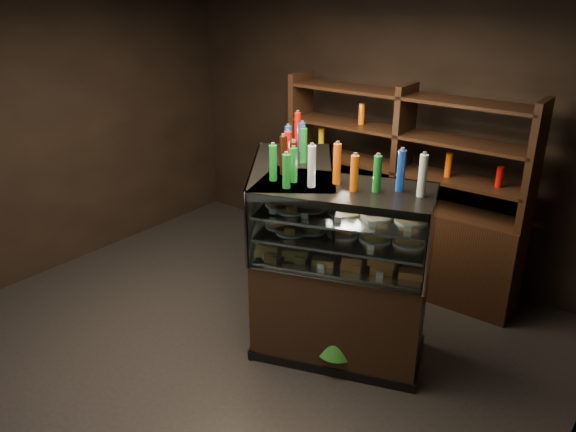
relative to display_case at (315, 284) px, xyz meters
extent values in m
plane|color=black|center=(-0.42, -0.77, -0.49)|extent=(5.00, 5.00, 0.00)
cube|color=black|center=(-0.42, 1.73, 1.01)|extent=(5.00, 0.02, 3.00)
cube|color=black|center=(-2.92, -0.77, 1.01)|extent=(0.02, 5.00, 3.00)
cube|color=black|center=(0.31, -0.09, -0.06)|extent=(1.46, 1.06, 0.86)
cube|color=black|center=(0.31, -0.09, -0.45)|extent=(1.50, 1.09, 0.08)
cube|color=black|center=(0.31, -0.09, 0.94)|extent=(1.46, 1.06, 0.06)
cube|color=silver|center=(0.31, -0.09, 0.38)|extent=(1.39, 0.99, 0.02)
cube|color=silver|center=(0.31, -0.09, 0.58)|extent=(1.39, 0.99, 0.02)
cube|color=silver|center=(0.31, -0.09, 0.76)|extent=(1.39, 0.99, 0.02)
cube|color=white|center=(0.43, -0.41, 0.67)|extent=(1.24, 0.45, 0.60)
cylinder|color=silver|center=(1.04, -0.18, 0.67)|extent=(0.03, 0.03, 0.62)
cylinder|color=silver|center=(-0.19, -0.62, 0.67)|extent=(0.03, 0.03, 0.62)
cube|color=black|center=(-0.31, 0.10, -0.06)|extent=(1.30, 1.45, 0.86)
cube|color=black|center=(-0.31, 0.10, -0.45)|extent=(1.34, 1.49, 0.08)
cube|color=black|center=(-0.31, 0.10, 0.94)|extent=(1.30, 1.45, 0.06)
cube|color=silver|center=(-0.31, 0.10, 0.38)|extent=(1.22, 1.37, 0.02)
cube|color=silver|center=(-0.31, 0.10, 0.58)|extent=(1.22, 1.37, 0.02)
cube|color=silver|center=(-0.31, 0.10, 0.76)|extent=(1.22, 1.37, 0.02)
cube|color=white|center=(-0.58, -0.10, 0.67)|extent=(0.77, 1.07, 0.60)
cylinder|color=silver|center=(-0.19, -0.62, 0.67)|extent=(0.03, 0.03, 0.62)
cylinder|color=silver|center=(-0.96, 0.44, 0.67)|extent=(0.03, 0.03, 0.62)
cube|color=#CC8D49|center=(-0.20, -0.31, 0.41)|extent=(0.20, 0.15, 0.06)
cube|color=#CC8D49|center=(0.01, -0.24, 0.41)|extent=(0.20, 0.15, 0.06)
cube|color=#CC8D49|center=(0.22, -0.16, 0.41)|extent=(0.20, 0.15, 0.06)
cube|color=#CC8D49|center=(0.43, -0.09, 0.41)|extent=(0.20, 0.15, 0.06)
cube|color=#CC8D49|center=(0.63, -0.01, 0.41)|extent=(0.20, 0.15, 0.06)
cube|color=#CC8D49|center=(0.84, 0.06, 0.41)|extent=(0.20, 0.15, 0.06)
cylinder|color=white|center=(-0.16, -0.26, 0.59)|extent=(0.24, 0.24, 0.02)
cube|color=#CC8D49|center=(-0.16, -0.26, 0.63)|extent=(0.19, 0.14, 0.05)
cylinder|color=white|center=(0.08, -0.18, 0.59)|extent=(0.24, 0.24, 0.02)
cube|color=#CC8D49|center=(0.08, -0.18, 0.63)|extent=(0.19, 0.14, 0.05)
cylinder|color=white|center=(0.31, -0.09, 0.59)|extent=(0.24, 0.24, 0.02)
cube|color=#CC8D49|center=(0.31, -0.09, 0.63)|extent=(0.19, 0.14, 0.05)
cylinder|color=white|center=(0.55, -0.01, 0.59)|extent=(0.24, 0.24, 0.02)
cube|color=#CC8D49|center=(0.55, -0.01, 0.63)|extent=(0.19, 0.14, 0.05)
cylinder|color=white|center=(0.78, 0.07, 0.59)|extent=(0.24, 0.24, 0.02)
cube|color=#CC8D49|center=(0.78, 0.07, 0.63)|extent=(0.19, 0.14, 0.05)
cylinder|color=white|center=(-0.16, -0.26, 0.78)|extent=(0.24, 0.24, 0.02)
cube|color=#CC8D49|center=(-0.16, -0.26, 0.81)|extent=(0.19, 0.14, 0.05)
cylinder|color=white|center=(0.08, -0.18, 0.78)|extent=(0.24, 0.24, 0.02)
cube|color=#CC8D49|center=(0.08, -0.18, 0.81)|extent=(0.19, 0.14, 0.05)
cylinder|color=white|center=(0.31, -0.09, 0.78)|extent=(0.24, 0.24, 0.02)
cube|color=#CC8D49|center=(0.31, -0.09, 0.81)|extent=(0.19, 0.14, 0.05)
cylinder|color=white|center=(0.55, -0.01, 0.78)|extent=(0.24, 0.24, 0.02)
cube|color=#CC8D49|center=(0.55, -0.01, 0.81)|extent=(0.19, 0.14, 0.05)
cylinder|color=white|center=(0.78, 0.07, 0.78)|extent=(0.24, 0.24, 0.02)
cube|color=#CC8D49|center=(0.78, 0.07, 0.81)|extent=(0.19, 0.14, 0.05)
cube|color=#CC8D49|center=(-0.66, 0.53, 0.41)|extent=(0.18, 0.20, 0.06)
cube|color=#CC8D49|center=(-0.53, 0.35, 0.41)|extent=(0.18, 0.20, 0.06)
cube|color=#CC8D49|center=(-0.40, 0.17, 0.41)|extent=(0.18, 0.20, 0.06)
cube|color=#CC8D49|center=(-0.27, -0.01, 0.41)|extent=(0.18, 0.20, 0.06)
cube|color=#CC8D49|center=(-0.14, -0.19, 0.41)|extent=(0.18, 0.20, 0.06)
cube|color=#CC8D49|center=(-0.02, -0.37, 0.41)|extent=(0.18, 0.20, 0.06)
cylinder|color=white|center=(-0.60, 0.50, 0.59)|extent=(0.24, 0.24, 0.02)
cube|color=#CC8D49|center=(-0.60, 0.50, 0.63)|extent=(0.17, 0.19, 0.05)
cylinder|color=white|center=(-0.45, 0.30, 0.59)|extent=(0.24, 0.24, 0.02)
cube|color=#CC8D49|center=(-0.45, 0.30, 0.63)|extent=(0.17, 0.19, 0.05)
cylinder|color=white|center=(-0.31, 0.10, 0.59)|extent=(0.24, 0.24, 0.02)
cube|color=#CC8D49|center=(-0.31, 0.10, 0.63)|extent=(0.17, 0.19, 0.05)
cylinder|color=white|center=(-0.16, -0.10, 0.59)|extent=(0.24, 0.24, 0.02)
cube|color=#CC8D49|center=(-0.16, -0.10, 0.63)|extent=(0.17, 0.19, 0.05)
cylinder|color=white|center=(-0.02, -0.31, 0.59)|extent=(0.24, 0.24, 0.02)
cube|color=#CC8D49|center=(-0.02, -0.31, 0.63)|extent=(0.17, 0.19, 0.05)
cylinder|color=white|center=(-0.60, 0.50, 0.78)|extent=(0.24, 0.24, 0.02)
cube|color=#CC8D49|center=(-0.60, 0.50, 0.81)|extent=(0.17, 0.19, 0.05)
cylinder|color=white|center=(-0.45, 0.30, 0.78)|extent=(0.24, 0.24, 0.02)
cube|color=#CC8D49|center=(-0.45, 0.30, 0.81)|extent=(0.17, 0.19, 0.05)
cylinder|color=white|center=(-0.31, 0.10, 0.78)|extent=(0.24, 0.24, 0.02)
cube|color=#CC8D49|center=(-0.31, 0.10, 0.81)|extent=(0.17, 0.19, 0.05)
cylinder|color=white|center=(-0.16, -0.10, 0.78)|extent=(0.24, 0.24, 0.02)
cube|color=#CC8D49|center=(-0.16, -0.10, 0.81)|extent=(0.17, 0.19, 0.05)
cylinder|color=white|center=(-0.02, -0.31, 0.78)|extent=(0.24, 0.24, 0.02)
cube|color=#CC8D49|center=(-0.02, -0.31, 0.81)|extent=(0.17, 0.19, 0.05)
cylinder|color=#147223|center=(-0.21, -0.28, 1.11)|extent=(0.06, 0.06, 0.28)
cylinder|color=silver|center=(-0.21, -0.28, 1.26)|extent=(0.03, 0.03, 0.02)
cylinder|color=#B20C0A|center=(-0.06, -0.23, 1.11)|extent=(0.06, 0.06, 0.28)
cylinder|color=silver|center=(-0.06, -0.23, 1.26)|extent=(0.03, 0.03, 0.02)
cylinder|color=silver|center=(0.09, -0.17, 1.11)|extent=(0.06, 0.06, 0.28)
cylinder|color=silver|center=(0.09, -0.17, 1.26)|extent=(0.03, 0.03, 0.02)
cylinder|color=#0F38B2|center=(0.24, -0.12, 1.11)|extent=(0.06, 0.06, 0.28)
cylinder|color=silver|center=(0.24, -0.12, 1.26)|extent=(0.03, 0.03, 0.02)
cylinder|color=black|center=(0.38, -0.07, 1.11)|extent=(0.06, 0.06, 0.28)
cylinder|color=silver|center=(0.38, -0.07, 1.26)|extent=(0.03, 0.03, 0.02)
cylinder|color=#D8590A|center=(0.53, -0.01, 1.11)|extent=(0.06, 0.06, 0.28)
cylinder|color=silver|center=(0.53, -0.01, 1.26)|extent=(0.03, 0.03, 0.02)
cylinder|color=yellow|center=(0.68, 0.04, 1.11)|extent=(0.06, 0.06, 0.28)
cylinder|color=silver|center=(0.68, 0.04, 1.26)|extent=(0.03, 0.03, 0.02)
cylinder|color=#147223|center=(0.83, 0.09, 1.11)|extent=(0.06, 0.06, 0.28)
cylinder|color=silver|center=(0.83, 0.09, 1.26)|extent=(0.03, 0.03, 0.02)
cylinder|color=#147223|center=(-0.63, 0.55, 1.11)|extent=(0.06, 0.06, 0.28)
cylinder|color=silver|center=(-0.63, 0.55, 1.26)|extent=(0.03, 0.03, 0.02)
cylinder|color=#B20C0A|center=(-0.54, 0.42, 1.11)|extent=(0.06, 0.06, 0.28)
cylinder|color=silver|center=(-0.54, 0.42, 1.26)|extent=(0.03, 0.03, 0.02)
cylinder|color=silver|center=(-0.45, 0.29, 1.11)|extent=(0.06, 0.06, 0.28)
cylinder|color=silver|center=(-0.45, 0.29, 1.26)|extent=(0.03, 0.03, 0.02)
cylinder|color=#0F38B2|center=(-0.36, 0.16, 1.11)|extent=(0.06, 0.06, 0.28)
cylinder|color=silver|center=(-0.36, 0.16, 1.26)|extent=(0.03, 0.03, 0.02)
cylinder|color=black|center=(-0.26, 0.03, 1.11)|extent=(0.06, 0.06, 0.28)
cylinder|color=silver|center=(-0.26, 0.03, 1.26)|extent=(0.03, 0.03, 0.02)
cylinder|color=#D8590A|center=(-0.17, -0.09, 1.11)|extent=(0.06, 0.06, 0.28)
cylinder|color=silver|center=(-0.17, -0.09, 1.26)|extent=(0.03, 0.03, 0.02)
cylinder|color=yellow|center=(-0.08, -0.22, 1.11)|extent=(0.06, 0.06, 0.28)
cylinder|color=silver|center=(-0.08, -0.22, 1.26)|extent=(0.03, 0.03, 0.02)
cylinder|color=#147223|center=(0.01, -0.35, 1.11)|extent=(0.06, 0.06, 0.28)
cylinder|color=silver|center=(0.01, -0.35, 1.26)|extent=(0.03, 0.03, 0.02)
cylinder|color=black|center=(0.42, -0.28, -0.41)|extent=(0.22, 0.22, 0.16)
cone|color=#1D5E1A|center=(0.42, -0.28, -0.10)|extent=(0.33, 0.33, 0.45)
cone|color=#1D5E1A|center=(0.42, -0.28, 0.05)|extent=(0.25, 0.25, 0.32)
cube|color=black|center=(0.08, 1.28, -0.04)|extent=(2.42, 0.48, 0.90)
cube|color=black|center=(-1.10, 1.25, 0.96)|extent=(0.07, 0.38, 1.10)
cube|color=black|center=(0.08, 1.28, 0.96)|extent=(0.07, 0.38, 1.10)
cube|color=black|center=(1.25, 1.31, 0.96)|extent=(0.07, 0.38, 1.10)
cube|color=black|center=(0.08, 1.28, 0.71)|extent=(2.37, 0.43, 0.03)
cube|color=black|center=(0.08, 1.28, 1.06)|extent=(2.37, 0.43, 0.03)
cube|color=black|center=(0.08, 1.28, 1.41)|extent=(2.37, 0.43, 0.03)
cylinder|color=#147223|center=(-0.84, 1.26, 0.83)|extent=(0.06, 0.06, 0.22)
cylinder|color=#B20C0A|center=(-0.38, 1.27, 0.83)|extent=(0.06, 0.06, 0.22)
cylinder|color=silver|center=(0.08, 1.28, 0.83)|extent=(0.06, 0.06, 0.22)
cylinder|color=#0F38B2|center=(0.54, 1.29, 0.83)|extent=(0.06, 0.06, 0.22)
cylinder|color=black|center=(0.99, 1.30, 0.83)|extent=(0.06, 0.06, 0.22)
camera|label=1|loc=(2.37, -3.41, 2.39)|focal=35.00mm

